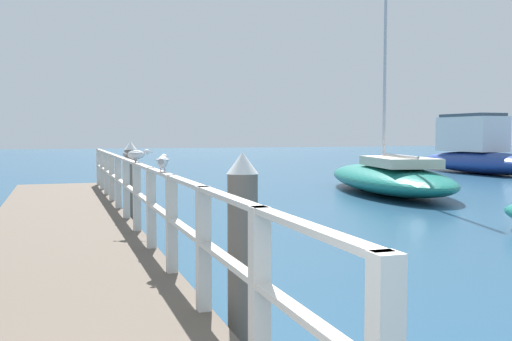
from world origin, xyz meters
TOP-DOWN VIEW (x-y plane):
  - pier_deck at (0.00, 9.25)m, footprint 2.49×18.49m
  - pier_railing at (1.17, 9.25)m, footprint 0.12×17.01m
  - dock_piling_near at (1.55, 3.91)m, footprint 0.29×0.29m
  - dock_piling_far at (1.55, 12.50)m, footprint 0.29×0.29m
  - seagull_foreground at (1.17, 5.97)m, footprint 0.23×0.47m
  - seagull_background at (1.17, 8.52)m, footprint 0.47×0.24m
  - boat_2 at (20.11, 23.17)m, footprint 2.91×9.02m
  - boat_3 at (10.55, 16.11)m, footprint 4.75×9.19m

SIDE VIEW (x-z plane):
  - pier_deck at x=0.00m, z-range 0.00..0.40m
  - boat_3 at x=10.55m, z-range -4.98..6.04m
  - dock_piling_near at x=1.55m, z-range 0.01..1.84m
  - dock_piling_far at x=1.55m, z-range 0.01..1.84m
  - boat_2 at x=20.11m, z-range -0.50..2.51m
  - pier_railing at x=1.17m, z-range 0.52..1.65m
  - seagull_foreground at x=1.17m, z-range 1.55..1.77m
  - seagull_background at x=1.17m, z-range 1.55..1.77m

